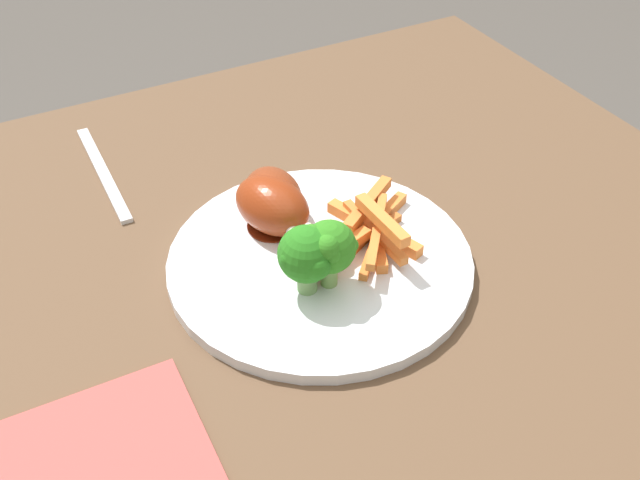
{
  "coord_description": "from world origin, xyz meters",
  "views": [
    {
      "loc": [
        -0.18,
        -0.48,
        1.17
      ],
      "look_at": [
        0.06,
        -0.02,
        0.74
      ],
      "focal_mm": 41.99,
      "sensor_mm": 36.0,
      "label": 1
    }
  ],
  "objects": [
    {
      "name": "chicken_drumstick_near",
      "position": [
        0.05,
        0.05,
        0.74
      ],
      "size": [
        0.06,
        0.13,
        0.05
      ],
      "color": "#5B1E0E",
      "rests_on": "dinner_plate"
    },
    {
      "name": "dinner_plate",
      "position": [
        0.06,
        -0.02,
        0.71
      ],
      "size": [
        0.28,
        0.28,
        0.01
      ],
      "primitive_type": "cylinder",
      "color": "silver",
      "rests_on": "dining_table"
    },
    {
      "name": "fork",
      "position": [
        -0.08,
        0.22,
        0.71
      ],
      "size": [
        0.02,
        0.19,
        0.0
      ],
      "primitive_type": "cube",
      "rotation": [
        0.0,
        0.0,
        1.55
      ],
      "color": "silver",
      "rests_on": "dining_table"
    },
    {
      "name": "broccoli_floret_front",
      "position": [
        0.05,
        -0.06,
        0.76
      ],
      "size": [
        0.05,
        0.05,
        0.07
      ],
      "color": "#79A456",
      "rests_on": "dinner_plate"
    },
    {
      "name": "dining_table",
      "position": [
        0.0,
        0.0,
        0.59
      ],
      "size": [
        1.0,
        0.76,
        0.7
      ],
      "color": "brown",
      "rests_on": "ground_plane"
    },
    {
      "name": "broccoli_floret_middle",
      "position": [
        0.03,
        -0.06,
        0.76
      ],
      "size": [
        0.05,
        0.05,
        0.07
      ],
      "color": "#74A15C",
      "rests_on": "dinner_plate"
    },
    {
      "name": "chicken_drumstick_far",
      "position": [
        0.04,
        0.03,
        0.74
      ],
      "size": [
        0.08,
        0.13,
        0.05
      ],
      "color": "#5F1B0A",
      "rests_on": "dinner_plate"
    },
    {
      "name": "carrot_fries_pile",
      "position": [
        0.11,
        -0.02,
        0.73
      ],
      "size": [
        0.15,
        0.12,
        0.04
      ],
      "color": "orange",
      "rests_on": "dinner_plate"
    },
    {
      "name": "napkin",
      "position": [
        -0.19,
        -0.14,
        0.71
      ],
      "size": [
        0.17,
        0.14,
        0.0
      ],
      "primitive_type": "cube",
      "rotation": [
        0.0,
        0.0,
        3.12
      ],
      "color": "#B74C47",
      "rests_on": "dining_table"
    }
  ]
}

